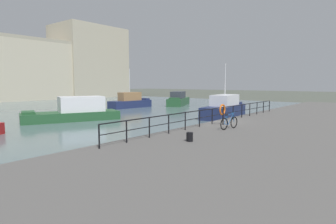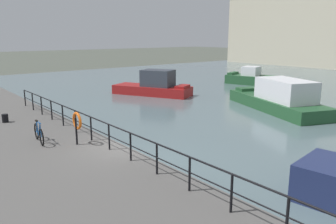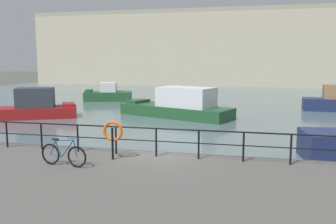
{
  "view_description": "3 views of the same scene",
  "coord_description": "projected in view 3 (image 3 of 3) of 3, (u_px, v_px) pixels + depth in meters",
  "views": [
    {
      "loc": [
        -18.29,
        -10.56,
        3.8
      ],
      "look_at": [
        -2.18,
        2.6,
        1.65
      ],
      "focal_mm": 30.26,
      "sensor_mm": 36.0,
      "label": 1
    },
    {
      "loc": [
        11.35,
        -6.92,
        5.43
      ],
      "look_at": [
        -1.39,
        3.47,
        1.67
      ],
      "focal_mm": 35.45,
      "sensor_mm": 36.0,
      "label": 2
    },
    {
      "loc": [
        3.4,
        -13.24,
        4.5
      ],
      "look_at": [
        -0.11,
        1.9,
        2.27
      ],
      "focal_mm": 38.48,
      "sensor_mm": 36.0,
      "label": 3
    }
  ],
  "objects": [
    {
      "name": "ground_plane",
      "position": [
        160.0,
        176.0,
        14.16
      ],
      "size": [
        240.0,
        240.0,
        0.0
      ],
      "primitive_type": "plane",
      "color": "#4C5147"
    },
    {
      "name": "water_basin",
      "position": [
        222.0,
        98.0,
        43.29
      ],
      "size": [
        80.0,
        60.0,
        0.01
      ],
      "primitive_type": "cube",
      "color": "slate",
      "rests_on": "ground_plane"
    },
    {
      "name": "moored_blue_motorboat",
      "position": [
        31.0,
        107.0,
        28.29
      ],
      "size": [
        7.72,
        5.45,
        2.38
      ],
      "rotation": [
        0.0,
        0.0,
        0.46
      ],
      "color": "maroon",
      "rests_on": "water_basin"
    },
    {
      "name": "moored_green_narrowboat",
      "position": [
        108.0,
        94.0,
        40.73
      ],
      "size": [
        5.77,
        4.11,
        2.02
      ],
      "rotation": [
        0.0,
        0.0,
        3.42
      ],
      "color": "#23512D",
      "rests_on": "water_basin"
    },
    {
      "name": "moored_red_daysailer",
      "position": [
        179.0,
        105.0,
        28.79
      ],
      "size": [
        9.71,
        6.15,
        2.41
      ],
      "rotation": [
        0.0,
        0.0,
        2.76
      ],
      "color": "#23512D",
      "rests_on": "water_basin"
    },
    {
      "name": "quay_railing",
      "position": [
        136.0,
        136.0,
        13.36
      ],
      "size": [
        20.5,
        0.07,
        1.08
      ],
      "color": "black",
      "rests_on": "quay_promenade"
    },
    {
      "name": "life_ring_stand",
      "position": [
        113.0,
        132.0,
        12.79
      ],
      "size": [
        0.75,
        0.16,
        1.4
      ],
      "color": "black",
      "rests_on": "quay_promenade"
    },
    {
      "name": "parked_bicycle",
      "position": [
        63.0,
        155.0,
        12.04
      ],
      "size": [
        1.76,
        0.28,
        0.98
      ],
      "rotation": [
        0.0,
        0.0,
        -0.12
      ],
      "color": "black",
      "rests_on": "quay_promenade"
    },
    {
      "name": "harbor_building",
      "position": [
        277.0,
        45.0,
        64.27
      ],
      "size": [
        74.02,
        12.21,
        18.49
      ],
      "color": "#C1B79E",
      "rests_on": "ground_plane"
    }
  ]
}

